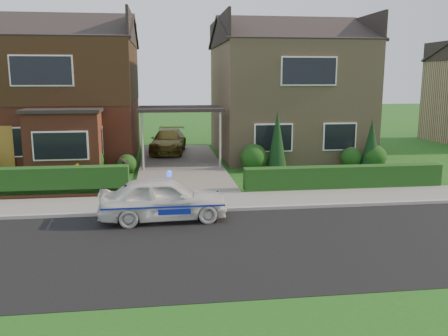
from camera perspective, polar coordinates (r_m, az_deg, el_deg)
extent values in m
plane|color=#144C14|center=(11.89, -2.90, -9.48)|extent=(120.00, 120.00, 0.00)
cube|color=black|center=(11.89, -2.90, -9.48)|extent=(60.00, 6.00, 0.02)
cube|color=#9E9993|center=(14.76, -3.88, -5.16)|extent=(60.00, 0.16, 0.12)
cube|color=slate|center=(15.77, -4.14, -4.15)|extent=(60.00, 2.00, 0.10)
cube|color=#666059|center=(22.50, -5.22, 0.41)|extent=(3.80, 12.00, 0.12)
cube|color=brown|center=(25.62, -18.82, 7.55)|extent=(7.20, 8.00, 5.80)
cube|color=white|center=(22.24, -24.56, 2.83)|extent=(1.80, 0.08, 1.30)
cube|color=white|center=(21.53, -16.46, 3.14)|extent=(1.60, 0.08, 1.30)
cube|color=white|center=(21.66, -21.11, 10.87)|extent=(2.60, 0.08, 1.30)
cube|color=black|center=(25.59, -19.02, 10.79)|extent=(7.26, 8.06, 2.90)
cube|color=brown|center=(20.99, -18.67, 2.69)|extent=(3.00, 1.40, 2.70)
cube|color=black|center=(20.85, -18.91, 6.55)|extent=(3.20, 1.60, 0.14)
cube|color=#917A59|center=(26.01, 7.37, 8.08)|extent=(7.20, 8.00, 5.80)
cube|color=white|center=(21.87, 5.96, 3.64)|extent=(1.80, 0.08, 1.30)
cube|color=white|center=(22.82, 13.74, 3.69)|extent=(1.60, 0.08, 1.30)
cube|color=white|center=(22.13, 10.19, 11.40)|extent=(2.60, 0.08, 1.30)
cube|color=black|center=(22.18, -5.34, 7.13)|extent=(3.80, 3.00, 0.14)
cylinder|color=gray|center=(20.91, -9.78, 3.07)|extent=(0.10, 0.10, 2.70)
cylinder|color=gray|center=(21.06, -0.48, 3.28)|extent=(0.10, 0.10, 2.70)
cube|color=brown|center=(17.58, -23.65, -3.05)|extent=(7.70, 0.25, 0.36)
cube|color=#113410|center=(17.76, -23.47, -3.50)|extent=(7.50, 0.55, 0.90)
cube|color=#113410|center=(18.24, 14.13, -2.55)|extent=(7.50, 0.55, 0.80)
sphere|color=#113410|center=(20.94, -16.05, 0.90)|extent=(1.32, 1.32, 1.32)
sphere|color=#113410|center=(21.10, -11.60, 0.52)|extent=(0.84, 0.84, 0.84)
sphere|color=#113410|center=(21.21, 3.61, 1.27)|extent=(1.20, 1.20, 1.20)
sphere|color=#113410|center=(22.66, 15.05, 1.23)|extent=(0.96, 0.96, 0.96)
sphere|color=#113410|center=(22.79, 17.67, 1.29)|extent=(1.08, 1.08, 1.08)
cone|color=black|center=(21.13, 6.41, 3.11)|extent=(0.90, 0.90, 2.60)
cone|color=black|center=(22.62, 17.29, 2.68)|extent=(0.90, 0.90, 2.20)
imported|color=silver|center=(13.96, -7.29, -3.73)|extent=(1.69, 3.80, 1.27)
sphere|color=#193FF2|center=(13.80, -6.58, -0.84)|extent=(0.17, 0.17, 0.17)
cube|color=navy|center=(13.24, -7.26, -4.76)|extent=(3.43, 0.02, 0.05)
cube|color=navy|center=(14.70, -7.30, -3.18)|extent=(3.43, 0.01, 0.05)
ellipsoid|color=black|center=(13.83, -11.64, -2.88)|extent=(0.22, 0.17, 0.21)
sphere|color=white|center=(13.78, -11.59, -2.98)|extent=(0.11, 0.11, 0.11)
sphere|color=black|center=(13.78, -11.58, -2.33)|extent=(0.13, 0.13, 0.13)
cone|color=black|center=(13.78, -11.78, -2.06)|extent=(0.04, 0.04, 0.05)
cone|color=black|center=(13.77, -11.40, -2.05)|extent=(0.04, 0.04, 0.05)
imported|color=olive|center=(25.84, -6.70, 3.25)|extent=(2.22, 4.41, 1.23)
imported|color=gray|center=(19.57, -17.56, -0.64)|extent=(0.56, 0.53, 0.80)
imported|color=gray|center=(20.52, -11.98, 0.13)|extent=(0.47, 0.47, 0.78)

